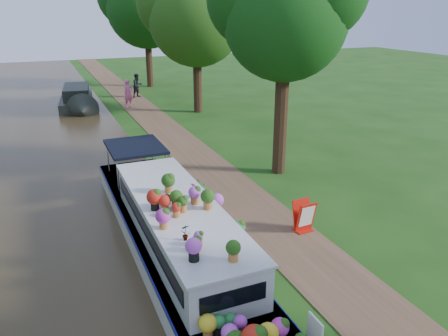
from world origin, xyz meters
TOP-DOWN VIEW (x-y plane):
  - ground at (0.00, 0.00)m, footprint 100.00×100.00m
  - canal_water at (-6.00, 0.00)m, footprint 10.00×100.00m
  - towpath at (1.20, 0.00)m, footprint 2.20×100.00m
  - plant_boat at (-2.25, -2.30)m, footprint 2.29×13.52m
  - tree_near_overhang at (3.79, 3.06)m, footprint 5.52×5.28m
  - tree_near_mid at (4.48, 15.08)m, footprint 6.90×6.60m
  - tree_near_far at (3.98, 26.09)m, footprint 7.59×7.26m
  - second_boat at (-2.75, 19.88)m, footprint 2.87×7.61m
  - sandwich_board at (1.90, -1.89)m, footprint 0.64×0.53m
  - pedestrian_pink at (0.50, 18.00)m, footprint 0.83×0.70m
  - pedestrian_dark at (1.90, 21.49)m, footprint 1.09×1.01m
  - verge_plant at (-0.09, 2.70)m, footprint 0.39×0.35m

SIDE VIEW (x-z plane):
  - ground at x=0.00m, z-range 0.00..0.00m
  - canal_water at x=-6.00m, z-range 0.00..0.02m
  - towpath at x=1.20m, z-range 0.00..0.03m
  - verge_plant at x=-0.09m, z-range 0.00..0.42m
  - sandwich_board at x=1.90m, z-range -0.02..0.98m
  - second_boat at x=-2.75m, z-range -0.14..1.30m
  - plant_boat at x=-2.25m, z-range -0.27..1.97m
  - pedestrian_dark at x=1.90m, z-range 0.03..1.82m
  - pedestrian_pink at x=0.50m, z-range 0.03..1.95m
  - tree_near_mid at x=4.48m, z-range 1.74..11.14m
  - tree_near_overhang at x=3.79m, z-range 2.11..11.10m
  - tree_near_far at x=3.98m, z-range 1.90..12.20m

